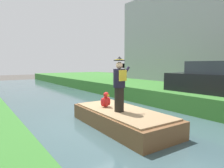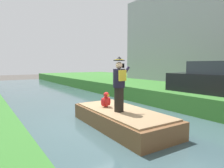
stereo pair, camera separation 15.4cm
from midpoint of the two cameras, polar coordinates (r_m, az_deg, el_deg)
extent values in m
plane|color=#4C4742|center=(7.65, 0.32, -11.77)|extent=(80.00, 80.00, 0.00)
cube|color=#3D565B|center=(7.64, 0.32, -11.41)|extent=(6.62, 48.00, 0.10)
cube|color=brown|center=(7.03, 3.40, -10.13)|extent=(1.96, 4.27, 0.56)
cube|color=#997A56|center=(6.96, 3.42, -7.71)|extent=(1.80, 3.92, 0.05)
cylinder|color=black|center=(6.65, 2.70, -4.51)|extent=(0.32, 0.32, 0.82)
cylinder|color=black|center=(6.56, 2.73, 1.69)|extent=(0.40, 0.40, 0.62)
cube|color=gold|center=(6.40, 3.75, 2.48)|extent=(0.28, 0.06, 0.36)
sphere|color=#DBA884|center=(6.54, 2.74, 5.41)|extent=(0.23, 0.23, 0.23)
cylinder|color=black|center=(6.54, 2.75, 6.85)|extent=(0.38, 0.38, 0.03)
cone|color=black|center=(6.54, 2.75, 7.47)|extent=(0.26, 0.26, 0.12)
cylinder|color=gold|center=(6.54, 2.75, 7.07)|extent=(0.29, 0.29, 0.02)
cylinder|color=black|center=(6.65, 4.46, 3.29)|extent=(0.38, 0.09, 0.43)
cube|color=black|center=(6.57, 3.97, 5.32)|extent=(0.03, 0.08, 0.15)
ellipsoid|color=red|center=(7.36, -1.23, -5.16)|extent=(0.26, 0.32, 0.40)
sphere|color=red|center=(7.28, -1.06, -3.12)|extent=(0.20, 0.20, 0.20)
cone|color=yellow|center=(7.20, -0.63, -3.30)|extent=(0.09, 0.09, 0.09)
ellipsoid|color=red|center=(7.29, -2.16, -5.27)|extent=(0.08, 0.20, 0.32)
ellipsoid|color=red|center=(7.44, -0.32, -5.04)|extent=(0.08, 0.20, 0.32)
cube|color=black|center=(10.41, 27.31, 0.12)|extent=(1.85, 4.06, 0.90)
cube|color=#2D333D|center=(10.27, 28.49, 4.20)|extent=(1.53, 2.25, 0.60)
cube|color=#93939E|center=(16.98, 29.35, 12.45)|extent=(5.59, 15.07, 7.09)
camera|label=1|loc=(0.08, -89.36, 0.06)|focal=31.52mm
camera|label=2|loc=(0.08, 90.64, -0.06)|focal=31.52mm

